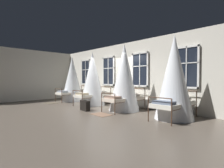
{
  "coord_description": "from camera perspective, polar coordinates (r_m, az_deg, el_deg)",
  "views": [
    {
      "loc": [
        6.3,
        -5.78,
        1.38
      ],
      "look_at": [
        0.31,
        -0.12,
        1.14
      ],
      "focal_mm": 28.25,
      "sensor_mm": 36.0,
      "label": 1
    }
  ],
  "objects": [
    {
      "name": "rug_third",
      "position": [
        6.9,
        -3.44,
        -9.83
      ],
      "size": [
        0.82,
        0.59,
        0.01
      ],
      "primitive_type": "cube",
      "rotation": [
        0.0,
        0.0,
        -0.03
      ],
      "color": "brown",
      "rests_on": "ground"
    },
    {
      "name": "cot_third",
      "position": [
        7.66,
        4.01,
        1.84
      ],
      "size": [
        1.32,
        1.92,
        2.9
      ],
      "rotation": [
        0.0,
        0.0,
        1.55
      ],
      "color": "#4C3323",
      "rests_on": "ground"
    },
    {
      "name": "back_wall_with_windows",
      "position": [
        9.3,
        3.96,
        3.12
      ],
      "size": [
        10.96,
        0.1,
        3.23
      ],
      "primitive_type": "cube",
      "color": "beige",
      "rests_on": "ground"
    },
    {
      "name": "cot_first",
      "position": [
        11.17,
        -12.71,
        1.37
      ],
      "size": [
        1.32,
        1.92,
        2.75
      ],
      "rotation": [
        0.0,
        0.0,
        1.58
      ],
      "color": "#4C3323",
      "rests_on": "ground"
    },
    {
      "name": "rug_first",
      "position": [
        10.66,
        -19.12,
        -5.84
      ],
      "size": [
        0.82,
        0.59,
        0.01
      ],
      "primitive_type": "cube",
      "rotation": [
        0.0,
        0.0,
        -0.04
      ],
      "color": "brown",
      "rests_on": "ground"
    },
    {
      "name": "suitcase_dark",
      "position": [
        7.79,
        -8.75,
        -6.9
      ],
      "size": [
        0.58,
        0.27,
        0.47
      ],
      "rotation": [
        0.0,
        0.0,
        -0.11
      ],
      "color": "black",
      "rests_on": "ground"
    },
    {
      "name": "end_wall_left",
      "position": [
        12.4,
        -25.25,
        2.6
      ],
      "size": [
        0.1,
        6.85,
        3.23
      ],
      "primitive_type": "cube",
      "color": "beige",
      "rests_on": "ground"
    },
    {
      "name": "ground",
      "position": [
        8.66,
        -0.84,
        -7.5
      ],
      "size": [
        19.91,
        19.91,
        0.0
      ],
      "primitive_type": "plane",
      "color": "brown"
    },
    {
      "name": "cot_second",
      "position": [
        9.33,
        -6.31,
        1.47
      ],
      "size": [
        1.32,
        1.92,
        2.79
      ],
      "rotation": [
        0.0,
        0.0,
        1.59
      ],
      "color": "#4C3323",
      "rests_on": "ground"
    },
    {
      "name": "cot_fourth",
      "position": [
        6.39,
        19.47,
        1.78
      ],
      "size": [
        1.32,
        1.91,
        2.9
      ],
      "rotation": [
        0.0,
        0.0,
        1.58
      ],
      "color": "#4C3323",
      "rests_on": "ground"
    },
    {
      "name": "window_bank",
      "position": [
        9.22,
        3.45,
        -1.03
      ],
      "size": [
        7.64,
        0.1,
        2.56
      ],
      "color": "black",
      "rests_on": "ground"
    }
  ]
}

